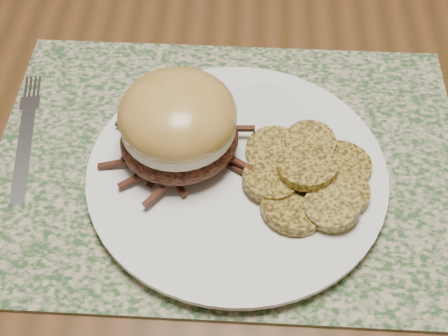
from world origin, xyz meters
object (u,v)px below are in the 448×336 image
Objects in this scene: dinner_plate at (237,175)px; fork at (26,135)px; dining_table at (27,43)px; pork_sandwich at (178,125)px.

dinner_plate reaches higher than fork.
fork is (0.08, -0.23, 0.09)m from dining_table.
pork_sandwich reaches higher than dinner_plate.
dinner_plate is 0.22m from fork.
fork is (-0.16, 0.03, -0.05)m from pork_sandwich.
fork is at bearing 146.03° from pork_sandwich.
pork_sandwich is (-0.05, 0.02, 0.05)m from dinner_plate.
pork_sandwich reaches higher than dining_table.
fork is at bearing 168.26° from dinner_plate.
dining_table is 8.90× the size of fork.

